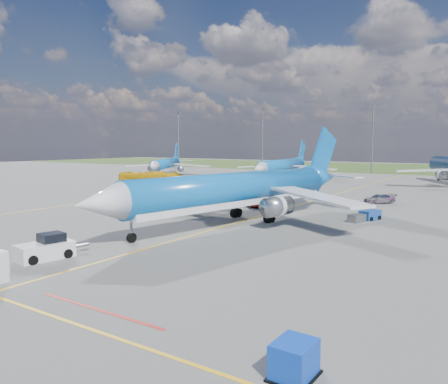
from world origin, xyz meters
The scene contains 15 objects.
ground centered at (0.00, 0.00, 0.00)m, with size 400.00×400.00×0.00m, color #565654.
grass_strip centered at (0.00, 150.00, 0.00)m, with size 400.00×80.00×0.01m, color #2D4719.
taxiway_lines centered at (0.17, 27.70, 0.01)m, with size 60.25×160.00×0.02m.
floodlight_masts centered at (10.00, 110.00, 12.56)m, with size 202.20×0.50×22.70m.
bg_jet_nw centered at (-59.97, 66.89, 0.00)m, with size 28.27×37.10×9.72m, color #0C61B4, non-canonical shape.
bg_jet_nnw centered at (-23.92, 72.55, 0.00)m, with size 30.07×39.47×10.34m, color #0C61B4, non-canonical shape.
main_airliner centered at (0.04, 10.00, 0.00)m, with size 33.89×44.49×11.65m, color #0C61B4, non-canonical shape.
pushback_tug centered at (-4.50, -12.68, 0.84)m, with size 3.03×6.28×2.08m.
uld_container centered at (20.36, -18.55, 0.75)m, with size 1.50×1.88×1.50m, color #0D3BB9.
apron_bus centered at (-36.54, 34.43, 1.84)m, with size 3.09×13.22×3.68m, color gold.
service_car_a centered at (-30.03, 23.00, 0.59)m, with size 1.38×3.44×1.17m, color #999999.
service_car_b centered at (-3.05, 22.59, 0.69)m, with size 2.28×4.94×1.37m, color #999999.
service_car_c centered at (10.06, 37.69, 0.74)m, with size 2.09×5.13×1.49m, color #999999.
baggage_tug_w centered at (12.62, 20.26, 0.55)m, with size 3.04×5.43×1.18m.
baggage_tug_c centered at (-8.60, 55.91, 0.45)m, with size 1.69×4.40×0.96m.
Camera 1 is at (27.20, -34.22, 9.45)m, focal length 35.00 mm.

